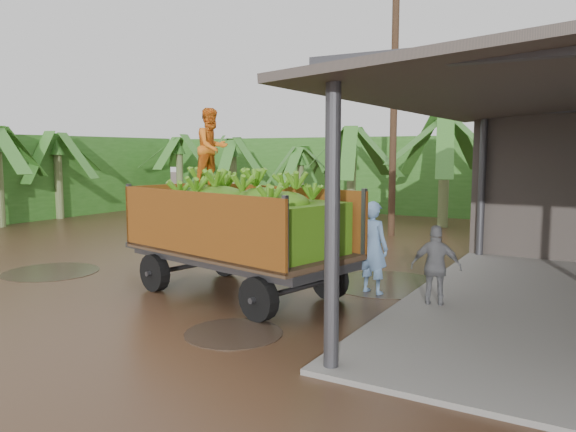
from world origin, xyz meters
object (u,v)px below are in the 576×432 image
at_px(utility_pole, 394,107).
at_px(man_blue, 373,248).
at_px(banana_trailer, 239,226).
at_px(man_grey, 436,267).

bearing_deg(utility_pole, man_blue, -72.83).
bearing_deg(utility_pole, banana_trailer, -89.28).
height_order(man_blue, utility_pole, utility_pole).
relative_size(banana_trailer, man_blue, 3.46).
distance_m(man_blue, man_grey, 1.52).
bearing_deg(man_grey, man_blue, -30.11).
bearing_deg(man_blue, man_grey, 177.66).
bearing_deg(man_grey, utility_pole, -77.43).
bearing_deg(utility_pole, man_grey, -65.10).
distance_m(man_blue, utility_pole, 8.93).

